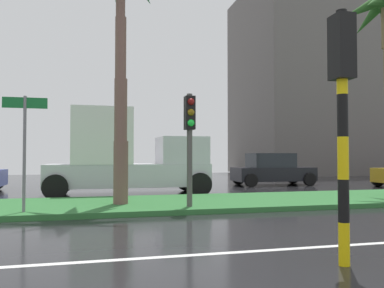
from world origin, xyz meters
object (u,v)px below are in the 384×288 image
Objects in this scene: traffic_signal_median_right at (190,129)px; traffic_signal_foreground at (341,89)px; car_in_traffic_second at (272,170)px; box_truck_following at (127,157)px; street_name_sign at (25,137)px.

traffic_signal_median_right is 0.86× the size of traffic_signal_foreground.
box_truck_following is at bearing -157.74° from car_in_traffic_second.
box_truck_following is 1.49× the size of car_in_traffic_second.
traffic_signal_median_right is at bearing -74.64° from box_truck_following.
car_in_traffic_second is at bearing 37.37° from street_name_sign.
traffic_signal_foreground is 0.59× the size of box_truck_following.
traffic_signal_median_right is 0.50× the size of box_truck_following.
box_truck_following is (2.99, 5.12, -0.53)m from street_name_sign.
car_in_traffic_second is (5.65, 14.10, -1.76)m from traffic_signal_foreground.
traffic_signal_median_right is 1.07× the size of street_name_sign.
box_truck_following is 8.68m from car_in_traffic_second.
traffic_signal_foreground is 15.29m from car_in_traffic_second.
traffic_signal_foreground reaches higher than car_in_traffic_second.
traffic_signal_median_right is 4.41m from street_name_sign.
street_name_sign is at bearing 179.83° from traffic_signal_median_right.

